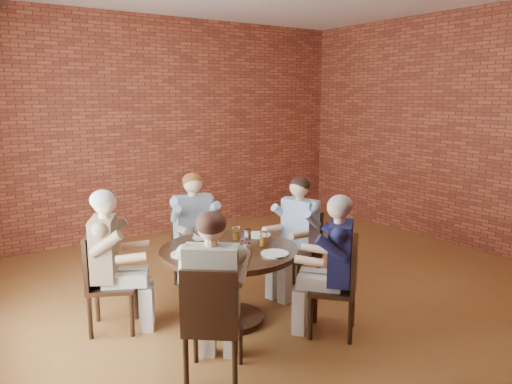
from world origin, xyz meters
TOP-DOWN VIEW (x-y plane):
  - floor at (0.00, 0.00)m, footprint 7.00×7.00m
  - wall_back at (0.00, 3.50)m, footprint 7.00×0.00m
  - wall_right at (3.25, 0.00)m, footprint 0.00×7.00m
  - dining_table at (-0.90, 0.05)m, footprint 1.32×1.32m
  - chair_a at (0.18, 0.28)m, footprint 0.50×0.50m
  - diner_a at (0.10, 0.26)m, footprint 0.73×0.64m
  - chair_b at (-0.75, 1.12)m, footprint 0.48×0.48m
  - diner_b at (-0.77, 1.03)m, footprint 0.61×0.71m
  - chair_c at (-1.97, 0.57)m, footprint 0.58×0.58m
  - diner_c at (-1.89, 0.53)m, footprint 0.82×0.77m
  - chair_d at (-1.56, -0.78)m, footprint 0.61×0.61m
  - diner_d at (-1.50, -0.71)m, footprint 0.83×0.85m
  - chair_e at (-0.18, -0.75)m, footprint 0.59×0.59m
  - diner_e at (-0.23, -0.69)m, footprint 0.81×0.82m
  - plate_a at (-0.42, 0.25)m, footprint 0.26×0.26m
  - plate_b at (-0.92, 0.48)m, footprint 0.26×0.26m
  - plate_c at (-1.34, 0.10)m, footprint 0.26×0.26m
  - plate_d at (-0.65, -0.35)m, footprint 0.26×0.26m
  - glass_a at (-0.66, 0.09)m, footprint 0.07×0.07m
  - glass_b at (-0.70, 0.25)m, footprint 0.07×0.07m
  - glass_c at (-1.04, 0.45)m, footprint 0.07×0.07m
  - glass_d at (-1.06, 0.12)m, footprint 0.07×0.07m
  - glass_e at (-1.23, -0.03)m, footprint 0.07×0.07m
  - glass_f at (-0.94, -0.28)m, footprint 0.07×0.07m
  - glass_g at (-0.85, -0.14)m, footprint 0.07×0.07m
  - glass_h at (-0.58, -0.07)m, footprint 0.07×0.07m
  - smartphone at (-0.68, -0.41)m, footprint 0.09×0.15m

SIDE VIEW (x-z plane):
  - floor at x=0.00m, z-range 0.00..0.00m
  - chair_a at x=0.18m, z-range 0.04..0.97m
  - chair_e at x=-0.18m, z-range 0.04..0.97m
  - chair_b at x=-0.75m, z-range 0.04..0.98m
  - chair_c at x=-1.97m, z-range 0.04..0.98m
  - chair_d at x=-1.56m, z-range 0.04..0.98m
  - dining_table at x=-0.90m, z-range 0.15..0.90m
  - diner_a at x=0.10m, z-range 0.00..1.31m
  - diner_e at x=-0.23m, z-range 0.00..1.31m
  - diner_b at x=-0.77m, z-range 0.00..1.33m
  - diner_c at x=-1.89m, z-range 0.00..1.34m
  - diner_d at x=-1.50m, z-range 0.00..1.34m
  - smartphone at x=-0.68m, z-range 0.75..0.76m
  - plate_a at x=-0.42m, z-range 0.75..0.76m
  - plate_b at x=-0.92m, z-range 0.75..0.76m
  - plate_c at x=-1.34m, z-range 0.75..0.76m
  - plate_d at x=-0.65m, z-range 0.75..0.76m
  - glass_a at x=-0.66m, z-range 0.75..0.89m
  - glass_b at x=-0.70m, z-range 0.75..0.89m
  - glass_c at x=-1.04m, z-range 0.75..0.89m
  - glass_d at x=-1.06m, z-range 0.75..0.89m
  - glass_e at x=-1.23m, z-range 0.75..0.89m
  - glass_f at x=-0.94m, z-range 0.75..0.89m
  - glass_g at x=-0.85m, z-range 0.75..0.89m
  - glass_h at x=-0.58m, z-range 0.75..0.89m
  - wall_back at x=0.00m, z-range -1.80..5.20m
  - wall_right at x=3.25m, z-range -1.80..5.20m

